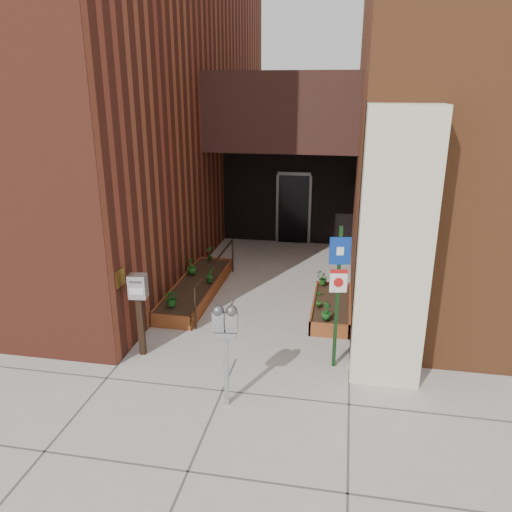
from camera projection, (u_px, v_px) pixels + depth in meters
The scene contains 15 objects.
ground at pixel (236, 359), 8.93m from camera, with size 80.00×80.00×0.00m, color #9E9991.
architecture at pixel (282, 73), 13.77m from camera, with size 20.00×14.60×10.00m.
planter_left at pixel (197, 289), 11.66m from camera, with size 0.90×3.60×0.30m.
planter_right at pixel (331, 308), 10.66m from camera, with size 0.80×2.20×0.30m.
handrail at pixel (216, 266), 11.33m from camera, with size 0.04×3.34×0.90m.
parking_meter at pixel (225, 329), 7.26m from camera, with size 0.38×0.19×1.66m.
sign_post at pixel (338, 283), 8.21m from camera, with size 0.34×0.11×2.53m.
payment_dropbox at pixel (139, 298), 8.75m from camera, with size 0.33×0.27×1.55m.
shrub_left_a at pixel (172, 297), 10.33m from camera, with size 0.33×0.33×0.37m, color #1D631C.
shrub_left_b at pixel (209, 275), 11.59m from camera, with size 0.19×0.19×0.35m, color #19581A.
shrub_left_c at pixel (192, 266), 12.08m from camera, with size 0.23×0.23×0.41m, color #20611B.
shrub_left_d at pixel (209, 253), 13.06m from camera, with size 0.19×0.19×0.37m, color #1D5117.
shrub_right_a at pixel (326, 311), 9.72m from camera, with size 0.20×0.20×0.35m, color #17531B.
shrub_right_b at pixel (319, 299), 10.26m from camera, with size 0.20×0.20×0.37m, color #245C1A.
shrub_right_c at pixel (323, 278), 11.43m from camera, with size 0.27×0.27×0.30m, color #1C5117.
Camera 1 is at (1.78, -7.65, 4.64)m, focal length 35.00 mm.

